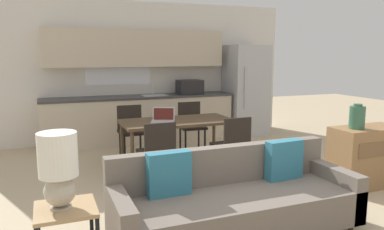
% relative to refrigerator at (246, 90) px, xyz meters
% --- Properties ---
extents(wall_back, '(6.40, 0.07, 2.70)m').
position_rel_refrigerator_xyz_m(wall_back, '(-2.27, 0.42, 0.42)').
color(wall_back, silver).
rests_on(wall_back, ground_plane).
extents(kitchen_counter, '(3.65, 0.65, 2.15)m').
position_rel_refrigerator_xyz_m(kitchen_counter, '(-2.25, 0.12, -0.09)').
color(kitchen_counter, beige).
rests_on(kitchen_counter, ground_plane).
extents(refrigerator, '(0.79, 0.76, 1.87)m').
position_rel_refrigerator_xyz_m(refrigerator, '(0.00, 0.00, 0.00)').
color(refrigerator, '#B7BABC').
rests_on(refrigerator, ground_plane).
extents(dining_table, '(1.63, 0.82, 0.73)m').
position_rel_refrigerator_xyz_m(dining_table, '(-2.16, -1.80, -0.27)').
color(dining_table, brown).
rests_on(dining_table, ground_plane).
extents(couch, '(2.30, 0.80, 0.83)m').
position_rel_refrigerator_xyz_m(couch, '(-2.37, -3.96, -0.61)').
color(couch, '#3D2D1E').
rests_on(couch, ground_plane).
extents(side_table, '(0.46, 0.46, 0.52)m').
position_rel_refrigerator_xyz_m(side_table, '(-3.86, -4.01, -0.59)').
color(side_table, tan).
rests_on(side_table, ground_plane).
extents(table_lamp, '(0.29, 0.29, 0.59)m').
position_rel_refrigerator_xyz_m(table_lamp, '(-3.89, -4.01, -0.09)').
color(table_lamp, '#B2A893').
rests_on(table_lamp, side_table).
extents(credenza, '(0.93, 0.46, 0.77)m').
position_rel_refrigerator_xyz_m(credenza, '(-0.16, -3.40, -0.55)').
color(credenza, olive).
rests_on(credenza, ground_plane).
extents(vase, '(0.19, 0.19, 0.31)m').
position_rel_refrigerator_xyz_m(vase, '(-0.37, -3.42, -0.02)').
color(vase, '#336047').
rests_on(vase, credenza).
extents(dining_chair_near_left, '(0.43, 0.43, 0.87)m').
position_rel_refrigerator_xyz_m(dining_chair_near_left, '(-2.69, -2.52, -0.44)').
color(dining_chair_near_left, black).
rests_on(dining_chair_near_left, ground_plane).
extents(dining_chair_near_right, '(0.44, 0.44, 0.87)m').
position_rel_refrigerator_xyz_m(dining_chair_near_right, '(-1.64, -2.54, -0.44)').
color(dining_chair_near_right, black).
rests_on(dining_chair_near_right, ground_plane).
extents(dining_chair_far_right, '(0.45, 0.45, 0.87)m').
position_rel_refrigerator_xyz_m(dining_chair_far_right, '(-1.64, -1.01, -0.44)').
color(dining_chair_far_right, black).
rests_on(dining_chair_far_right, ground_plane).
extents(dining_chair_far_left, '(0.43, 0.43, 0.87)m').
position_rel_refrigerator_xyz_m(dining_chair_far_left, '(-2.69, -1.05, -0.44)').
color(dining_chair_far_left, black).
rests_on(dining_chair_far_left, ground_plane).
extents(laptop, '(0.40, 0.36, 0.20)m').
position_rel_refrigerator_xyz_m(laptop, '(-2.39, -1.82, -0.16)').
color(laptop, '#B7BABC').
rests_on(laptop, dining_table).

